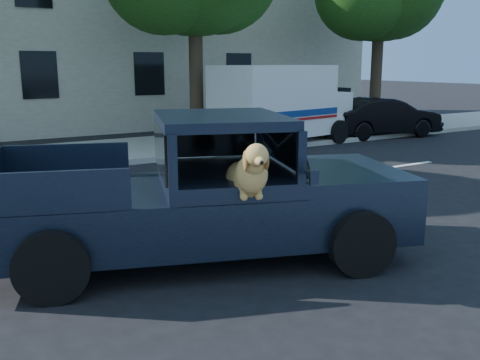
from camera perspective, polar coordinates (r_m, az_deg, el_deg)
The scene contains 7 objects.
ground at distance 7.09m, azimuth -4.92°, elevation -9.15°, with size 120.00×120.00×0.00m, color black.
far_sidewalk at distance 15.59m, azimuth -20.44°, elevation 2.28°, with size 60.00×4.00×0.15m, color gray.
lane_stripes at distance 10.85m, azimuth -3.64°, elevation -1.47°, with size 21.60×0.14×0.01m, color silver, non-canonical shape.
building_main at distance 23.26m, azimuth -17.57°, elevation 16.50°, with size 26.00×6.00×9.00m, color beige.
pickup_truck at distance 7.18m, azimuth -4.71°, elevation -3.34°, with size 5.80×3.76×1.94m.
mail_truck at distance 17.30m, azimuth 4.31°, elevation 7.39°, with size 4.91×3.01×2.53m.
parked_sedan at distance 19.88m, azimuth 14.99°, elevation 6.47°, with size 4.25×1.48×1.40m, color black.
Camera 1 is at (-2.95, -5.90, 2.59)m, focal length 40.00 mm.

